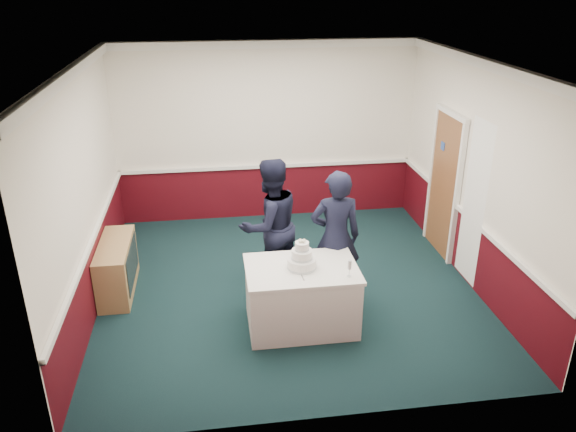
{
  "coord_description": "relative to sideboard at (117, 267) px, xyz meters",
  "views": [
    {
      "loc": [
        -0.94,
        -6.62,
        3.97
      ],
      "look_at": [
        -0.02,
        -0.1,
        1.1
      ],
      "focal_mm": 35.0,
      "sensor_mm": 36.0,
      "label": 1
    }
  ],
  "objects": [
    {
      "name": "person_man",
      "position": [
        2.04,
        -0.17,
        0.56
      ],
      "size": [
        1.1,
        1.01,
        1.83
      ],
      "primitive_type": "imported",
      "rotation": [
        0.0,
        0.0,
        3.59
      ],
      "color": "black",
      "rests_on": "ground"
    },
    {
      "name": "champagne_flute",
      "position": [
        2.81,
        -1.42,
        0.58
      ],
      "size": [
        0.05,
        0.05,
        0.21
      ],
      "color": "silver",
      "rests_on": "cake_table"
    },
    {
      "name": "room_shell",
      "position": [
        2.36,
        0.39,
        1.62
      ],
      "size": [
        5.0,
        5.0,
        3.0
      ],
      "color": "white",
      "rests_on": "ground"
    },
    {
      "name": "cake_table",
      "position": [
        2.31,
        -1.14,
        0.05
      ],
      "size": [
        1.32,
        0.92,
        0.79
      ],
      "color": "white",
      "rests_on": "ground"
    },
    {
      "name": "sideboard",
      "position": [
        0.0,
        0.0,
        0.0
      ],
      "size": [
        0.41,
        1.2,
        0.7
      ],
      "color": "#A67950",
      "rests_on": "ground"
    },
    {
      "name": "person_woman",
      "position": [
        2.83,
        -0.59,
        0.54
      ],
      "size": [
        0.66,
        0.44,
        1.78
      ],
      "primitive_type": "imported",
      "rotation": [
        0.0,
        0.0,
        3.11
      ],
      "color": "black",
      "rests_on": "ground"
    },
    {
      "name": "cake_knife",
      "position": [
        2.28,
        -1.34,
        0.44
      ],
      "size": [
        0.03,
        0.22,
        0.0
      ],
      "primitive_type": "cube",
      "rotation": [
        0.0,
        0.0,
        0.05
      ],
      "color": "silver",
      "rests_on": "cake_table"
    },
    {
      "name": "ground",
      "position": [
        2.28,
        -0.22,
        -0.35
      ],
      "size": [
        5.0,
        5.0,
        0.0
      ],
      "primitive_type": "plane",
      "color": "#132D2E",
      "rests_on": "ground"
    },
    {
      "name": "wedding_cake",
      "position": [
        2.31,
        -1.14,
        0.55
      ],
      "size": [
        0.35,
        0.35,
        0.36
      ],
      "color": "white",
      "rests_on": "cake_table"
    }
  ]
}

